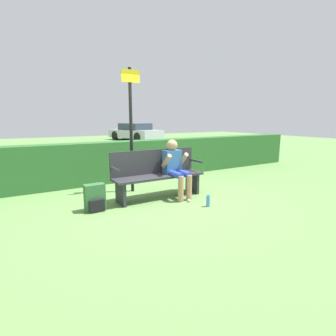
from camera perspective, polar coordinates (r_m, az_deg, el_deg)
The scene contains 9 objects.
ground_plane at distance 5.44m, azimuth -1.91°, elevation -6.47°, with size 40.00×40.00×0.00m, color #668E4C.
hedge_back at distance 6.98m, azimuth -9.37°, elevation 1.58°, with size 12.00×0.48×1.03m.
park_bench at distance 5.38m, azimuth -2.33°, elevation -1.21°, with size 1.90×0.48×0.98m.
person_seated at distance 5.38m, azimuth 1.59°, elevation 0.59°, with size 0.49×0.66×1.18m.
backpack at distance 4.82m, azimuth -15.60°, elevation -6.34°, with size 0.35×0.25×0.48m.
water_bottle at distance 4.94m, azimuth 8.72°, elevation -7.12°, with size 0.07×0.07×0.22m.
signpost at distance 5.75m, azimuth -8.05°, elevation 9.58°, with size 0.39×0.09×2.65m.
parked_car at distance 19.86m, azimuth -7.14°, elevation 7.79°, with size 3.00×4.55×1.25m.
litter_crumple at distance 5.17m, azimuth 4.61°, elevation -7.07°, with size 0.06×0.06×0.06m.
Camera 1 is at (-2.50, -4.55, 1.61)m, focal length 28.00 mm.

